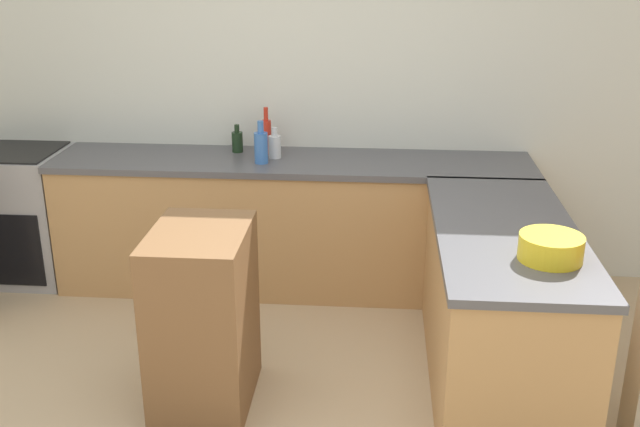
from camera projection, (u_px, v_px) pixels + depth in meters
The scene contains 10 objects.
wall_back at pixel (297, 76), 4.91m from camera, with size 8.00×0.06×2.70m.
counter_back at pixel (292, 223), 4.92m from camera, with size 3.06×0.64×0.88m.
counter_peninsula at pixel (499, 308), 3.80m from camera, with size 0.69×1.62×0.88m.
range_oven at pixel (13, 214), 5.07m from camera, with size 0.75×0.59×0.89m.
island_table at pixel (203, 318), 3.66m from camera, with size 0.46×0.62×0.92m.
mixing_bowl at pixel (551, 248), 3.26m from camera, with size 0.28×0.28×0.11m.
hot_sauce_bottle at pixel (266, 135), 4.85m from camera, with size 0.06×0.06×0.31m.
vinegar_bottle_clear at pixel (275, 146), 4.77m from camera, with size 0.08×0.08×0.20m.
water_bottle_blue at pixel (261, 146), 4.65m from camera, with size 0.09×0.09×0.27m.
wine_bottle_dark at pixel (237, 141), 4.90m from camera, with size 0.07×0.07×0.18m.
Camera 1 is at (0.55, -2.70, 2.21)m, focal length 42.00 mm.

